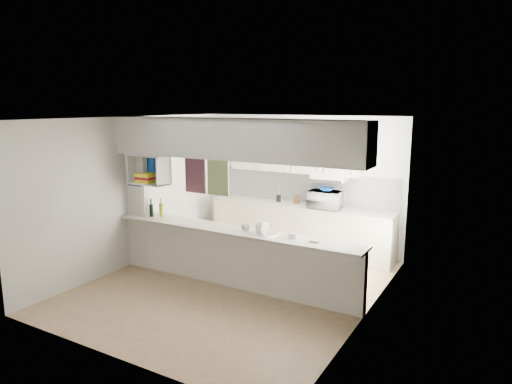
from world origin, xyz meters
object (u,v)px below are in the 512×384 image
Objects in this scene: wine_bottles at (157,210)px; dish_rack at (264,229)px; bowl at (327,189)px; microwave at (325,200)px.

dish_rack is at bearing -0.90° from wine_bottles.
microwave is at bearing 161.60° from bowl.
bowl is 2.08m from dish_rack.
wine_bottles is (-2.26, -2.02, -0.04)m from microwave.
wine_bottles is at bearing -165.52° from dish_rack.
microwave is 1.80× the size of wine_bottles.
microwave is 3.03m from wine_bottles.
microwave reaches higher than dish_rack.
bowl is 0.65× the size of dish_rack.
dish_rack is 2.10m from wine_bottles.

